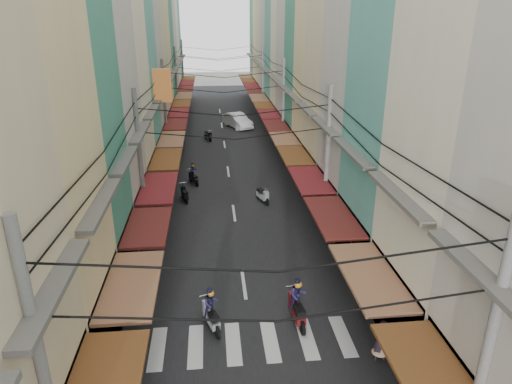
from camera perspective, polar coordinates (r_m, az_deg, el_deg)
ground at (r=22.98m, az=-1.93°, el=-8.74°), size 160.00×160.00×0.00m
road at (r=41.49m, az=-3.87°, el=5.21°), size 10.00×80.00×0.02m
sidewalk_left at (r=41.80m, az=-12.84°, el=4.87°), size 3.00×80.00×0.06m
sidewalk_right at (r=42.18m, az=5.03°, el=5.48°), size 3.00×80.00×0.06m
crosswalk at (r=18.04m, az=-0.52°, el=-18.23°), size 7.55×2.40×0.01m
building_row_left at (r=37.05m, az=-17.01°, el=17.80°), size 7.80×67.67×23.70m
building_row_right at (r=37.48m, az=8.79°, el=17.91°), size 7.80×68.98×22.59m
utility_poles at (r=35.22m, az=-3.82°, el=13.28°), size 10.20×66.13×8.20m
white_car at (r=50.14m, az=-2.33°, el=8.07°), size 5.79×4.06×1.90m
bicycle at (r=23.46m, az=11.85°, el=-8.55°), size 1.56×0.86×1.02m
moving_scooters at (r=25.65m, az=-3.37°, el=-4.04°), size 5.44×30.69×1.99m
parked_scooters at (r=20.20m, az=11.11°, el=-12.23°), size 12.96×12.73×1.02m
pedestrians at (r=23.67m, az=-13.00°, el=-5.50°), size 12.51×20.71×2.23m
market_umbrella at (r=22.67m, az=15.39°, el=-4.32°), size 2.14×2.14×2.26m
traffic_sign at (r=21.14m, az=11.82°, el=-5.11°), size 0.10×0.68×3.08m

